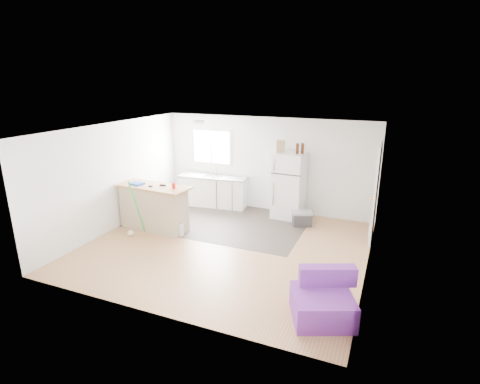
{
  "coord_description": "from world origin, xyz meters",
  "views": [
    {
      "loc": [
        2.99,
        -6.38,
        3.33
      ],
      "look_at": [
        0.02,
        0.7,
        0.97
      ],
      "focal_mm": 28.0,
      "sensor_mm": 36.0,
      "label": 1
    }
  ],
  "objects_px": {
    "kitchen_cabinets": "(213,191)",
    "cleaner_jug": "(180,230)",
    "bottle_right": "(303,148)",
    "purple_seat": "(323,301)",
    "red_cup": "(174,186)",
    "cardboard_box": "(281,146)",
    "refrigerator": "(289,186)",
    "peninsula": "(154,207)",
    "cooler": "(302,218)",
    "blue_tray": "(137,184)",
    "mop": "(132,226)",
    "bottle_left": "(297,149)"
  },
  "relations": [
    {
      "from": "peninsula",
      "to": "blue_tray",
      "type": "distance_m",
      "value": 0.66
    },
    {
      "from": "kitchen_cabinets",
      "to": "purple_seat",
      "type": "distance_m",
      "value": 5.3
    },
    {
      "from": "kitchen_cabinets",
      "to": "cardboard_box",
      "type": "relative_size",
      "value": 6.31
    },
    {
      "from": "kitchen_cabinets",
      "to": "bottle_right",
      "type": "xyz_separation_m",
      "value": [
        2.39,
        -0.06,
        1.32
      ]
    },
    {
      "from": "peninsula",
      "to": "cooler",
      "type": "height_order",
      "value": "peninsula"
    },
    {
      "from": "cardboard_box",
      "to": "refrigerator",
      "type": "bearing_deg",
      "value": 19.38
    },
    {
      "from": "kitchen_cabinets",
      "to": "bottle_left",
      "type": "height_order",
      "value": "bottle_left"
    },
    {
      "from": "peninsula",
      "to": "bottle_right",
      "type": "bearing_deg",
      "value": 37.88
    },
    {
      "from": "peninsula",
      "to": "purple_seat",
      "type": "xyz_separation_m",
      "value": [
        4.17,
        -1.84,
        -0.27
      ]
    },
    {
      "from": "purple_seat",
      "to": "blue_tray",
      "type": "distance_m",
      "value": 4.96
    },
    {
      "from": "peninsula",
      "to": "bottle_right",
      "type": "height_order",
      "value": "bottle_right"
    },
    {
      "from": "refrigerator",
      "to": "bottle_left",
      "type": "xyz_separation_m",
      "value": [
        0.18,
        -0.07,
        0.93
      ]
    },
    {
      "from": "cooler",
      "to": "blue_tray",
      "type": "distance_m",
      "value": 3.88
    },
    {
      "from": "refrigerator",
      "to": "blue_tray",
      "type": "relative_size",
      "value": 5.4
    },
    {
      "from": "blue_tray",
      "to": "purple_seat",
      "type": "bearing_deg",
      "value": -21.4
    },
    {
      "from": "bottle_left",
      "to": "red_cup",
      "type": "bearing_deg",
      "value": -140.14
    },
    {
      "from": "kitchen_cabinets",
      "to": "cooler",
      "type": "distance_m",
      "value": 2.61
    },
    {
      "from": "mop",
      "to": "blue_tray",
      "type": "xyz_separation_m",
      "value": [
        -0.16,
        0.47,
        0.82
      ]
    },
    {
      "from": "kitchen_cabinets",
      "to": "red_cup",
      "type": "xyz_separation_m",
      "value": [
        0.06,
        -1.99,
        0.67
      ]
    },
    {
      "from": "cooler",
      "to": "bottle_right",
      "type": "bearing_deg",
      "value": 88.15
    },
    {
      "from": "mop",
      "to": "bottle_left",
      "type": "xyz_separation_m",
      "value": [
        3.01,
        2.37,
        1.51
      ]
    },
    {
      "from": "bottle_left",
      "to": "cooler",
      "type": "bearing_deg",
      "value": -51.62
    },
    {
      "from": "kitchen_cabinets",
      "to": "red_cup",
      "type": "distance_m",
      "value": 2.1
    },
    {
      "from": "blue_tray",
      "to": "cardboard_box",
      "type": "xyz_separation_m",
      "value": [
        2.77,
        1.9,
        0.72
      ]
    },
    {
      "from": "mop",
      "to": "red_cup",
      "type": "xyz_separation_m",
      "value": [
        0.78,
        0.51,
        0.86
      ]
    },
    {
      "from": "cleaner_jug",
      "to": "purple_seat",
      "type": "bearing_deg",
      "value": -7.92
    },
    {
      "from": "cleaner_jug",
      "to": "refrigerator",
      "type": "bearing_deg",
      "value": 66.24
    },
    {
      "from": "refrigerator",
      "to": "cleaner_jug",
      "type": "distance_m",
      "value": 2.85
    },
    {
      "from": "cardboard_box",
      "to": "bottle_right",
      "type": "height_order",
      "value": "cardboard_box"
    },
    {
      "from": "peninsula",
      "to": "bottle_right",
      "type": "relative_size",
      "value": 6.88
    },
    {
      "from": "red_cup",
      "to": "bottle_left",
      "type": "bearing_deg",
      "value": 39.86
    },
    {
      "from": "peninsula",
      "to": "red_cup",
      "type": "relative_size",
      "value": 14.34
    },
    {
      "from": "cleaner_jug",
      "to": "cardboard_box",
      "type": "relative_size",
      "value": 1.07
    },
    {
      "from": "purple_seat",
      "to": "red_cup",
      "type": "distance_m",
      "value": 4.14
    },
    {
      "from": "cooler",
      "to": "mop",
      "type": "distance_m",
      "value": 3.85
    },
    {
      "from": "refrigerator",
      "to": "bottle_right",
      "type": "height_order",
      "value": "bottle_right"
    },
    {
      "from": "refrigerator",
      "to": "red_cup",
      "type": "distance_m",
      "value": 2.82
    },
    {
      "from": "cooler",
      "to": "purple_seat",
      "type": "xyz_separation_m",
      "value": [
        1.12,
        -3.34,
        0.08
      ]
    },
    {
      "from": "kitchen_cabinets",
      "to": "red_cup",
      "type": "bearing_deg",
      "value": -94.29
    },
    {
      "from": "cleaner_jug",
      "to": "mop",
      "type": "distance_m",
      "value": 1.04
    },
    {
      "from": "peninsula",
      "to": "bottle_left",
      "type": "bearing_deg",
      "value": 37.83
    },
    {
      "from": "kitchen_cabinets",
      "to": "refrigerator",
      "type": "relative_size",
      "value": 1.17
    },
    {
      "from": "kitchen_cabinets",
      "to": "purple_seat",
      "type": "height_order",
      "value": "kitchen_cabinets"
    },
    {
      "from": "kitchen_cabinets",
      "to": "cleaner_jug",
      "type": "xyz_separation_m",
      "value": [
        0.23,
        -2.11,
        -0.28
      ]
    },
    {
      "from": "kitchen_cabinets",
      "to": "cleaner_jug",
      "type": "height_order",
      "value": "kitchen_cabinets"
    },
    {
      "from": "cooler",
      "to": "bottle_left",
      "type": "xyz_separation_m",
      "value": [
        -0.27,
        0.35,
        1.57
      ]
    },
    {
      "from": "red_cup",
      "to": "bottle_right",
      "type": "bearing_deg",
      "value": 39.65
    },
    {
      "from": "kitchen_cabinets",
      "to": "cardboard_box",
      "type": "bearing_deg",
      "value": -10.2
    },
    {
      "from": "bottle_left",
      "to": "mop",
      "type": "bearing_deg",
      "value": -141.76
    },
    {
      "from": "kitchen_cabinets",
      "to": "mop",
      "type": "height_order",
      "value": "mop"
    }
  ]
}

